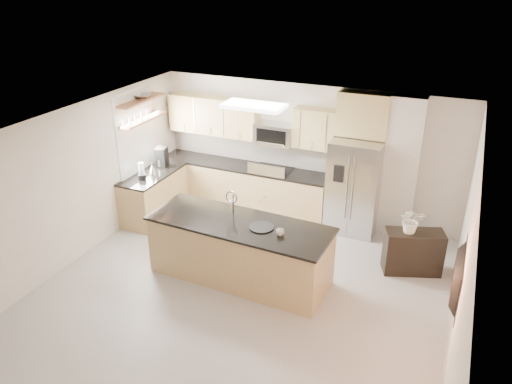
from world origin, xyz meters
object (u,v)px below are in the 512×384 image
at_px(credenza, 413,252).
at_px(kettle, 152,169).
at_px(blender, 142,172).
at_px(cup, 280,232).
at_px(microwave, 275,134).
at_px(television, 453,276).
at_px(refrigerator, 354,186).
at_px(coffee_maker, 161,158).
at_px(flower_vase, 413,215).
at_px(island, 240,250).
at_px(range, 271,191).
at_px(platter, 261,227).
at_px(bowl, 143,95).

xyz_separation_m(credenza, kettle, (-4.94, -0.05, 0.66)).
bearing_deg(blender, cup, -18.42).
relative_size(microwave, television, 0.71).
distance_m(refrigerator, coffee_maker, 3.81).
bearing_deg(refrigerator, cup, -102.70).
distance_m(microwave, refrigerator, 1.82).
height_order(credenza, flower_vase, flower_vase).
height_order(blender, kettle, blender).
distance_m(blender, television, 5.85).
xyz_separation_m(island, blender, (-2.48, 0.95, 0.56)).
bearing_deg(kettle, island, -26.79).
xyz_separation_m(credenza, flower_vase, (-0.09, -0.03, 0.68)).
height_order(range, island, island).
xyz_separation_m(range, refrigerator, (1.66, -0.05, 0.42)).
xyz_separation_m(platter, television, (2.73, -0.76, 0.34)).
distance_m(credenza, flower_vase, 0.69).
height_order(microwave, television, microwave).
bearing_deg(coffee_maker, flower_vase, -4.77).
bearing_deg(island, kettle, 155.77).
relative_size(microwave, cup, 6.24).
distance_m(refrigerator, island, 2.64).
bearing_deg(kettle, platter, -23.87).
height_order(cup, flower_vase, flower_vase).
height_order(range, blender, blender).
relative_size(range, television, 1.06).
bearing_deg(range, credenza, -20.08).
bearing_deg(credenza, flower_vase, -179.50).
xyz_separation_m(blender, kettle, (0.05, 0.27, -0.04)).
relative_size(refrigerator, coffee_maker, 4.58).
xyz_separation_m(range, island, (0.40, -2.34, 0.03)).
xyz_separation_m(bowl, television, (5.76, -2.23, -1.04)).
relative_size(credenza, coffee_maker, 2.36).
distance_m(blender, coffee_maker, 0.71).
height_order(island, flower_vase, island).
distance_m(cup, bowl, 3.95).
relative_size(range, bowl, 2.75).
relative_size(island, television, 2.72).
bearing_deg(kettle, credenza, 0.59).
bearing_deg(kettle, coffee_maker, 99.25).
bearing_deg(television, bowl, 68.79).
bearing_deg(television, kettle, 70.08).
distance_m(cup, flower_vase, 2.18).
relative_size(credenza, kettle, 3.89).
xyz_separation_m(island, kettle, (-2.43, 1.23, 0.52)).
bearing_deg(kettle, flower_vase, 0.23).
relative_size(credenza, blender, 2.75).
bearing_deg(microwave, bowl, -155.83).
relative_size(range, coffee_maker, 2.93).
bearing_deg(television, cup, 74.40).
bearing_deg(refrigerator, television, -58.96).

